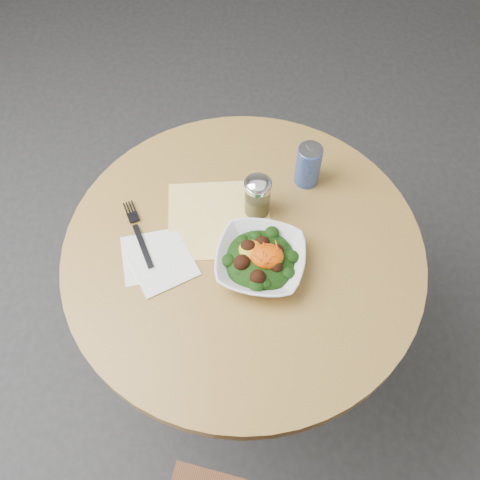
# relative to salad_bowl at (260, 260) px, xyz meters

# --- Properties ---
(ground) EXTENTS (6.00, 6.00, 0.00)m
(ground) POSITION_rel_salad_bowl_xyz_m (-0.04, 0.05, -0.78)
(ground) COLOR #2B2B2E
(ground) RESTS_ON ground
(table) EXTENTS (0.90, 0.90, 0.75)m
(table) POSITION_rel_salad_bowl_xyz_m (-0.04, 0.05, -0.23)
(table) COLOR black
(table) RESTS_ON ground
(cloth_napkin) EXTENTS (0.28, 0.26, 0.00)m
(cloth_napkin) POSITION_rel_salad_bowl_xyz_m (-0.10, 0.14, -0.03)
(cloth_napkin) COLOR yellow
(cloth_napkin) RESTS_ON table
(paper_napkins) EXTENTS (0.21, 0.20, 0.00)m
(paper_napkins) POSITION_rel_salad_bowl_xyz_m (-0.25, 0.01, -0.03)
(paper_napkins) COLOR white
(paper_napkins) RESTS_ON table
(salad_bowl) EXTENTS (0.25, 0.25, 0.08)m
(salad_bowl) POSITION_rel_salad_bowl_xyz_m (0.00, 0.00, 0.00)
(salad_bowl) COLOR white
(salad_bowl) RESTS_ON table
(fork) EXTENTS (0.10, 0.20, 0.00)m
(fork) POSITION_rel_salad_bowl_xyz_m (-0.31, 0.09, -0.02)
(fork) COLOR black
(fork) RESTS_ON table
(spice_shaker) EXTENTS (0.07, 0.07, 0.12)m
(spice_shaker) POSITION_rel_salad_bowl_xyz_m (-0.01, 0.16, 0.03)
(spice_shaker) COLOR silver
(spice_shaker) RESTS_ON table
(beverage_can) EXTENTS (0.07, 0.07, 0.13)m
(beverage_can) POSITION_rel_salad_bowl_xyz_m (0.13, 0.27, 0.03)
(beverage_can) COLOR navy
(beverage_can) RESTS_ON table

